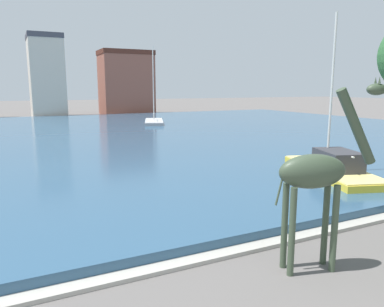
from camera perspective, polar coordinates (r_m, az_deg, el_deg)
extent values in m
cube|color=#2D5170|center=(35.76, -16.72, 2.44)|extent=(80.60, 52.67, 0.41)
cube|color=#ADA89E|center=(11.20, 7.55, -14.57)|extent=(80.60, 0.50, 0.12)
cylinder|color=#3D4C38|center=(10.64, 19.91, -10.06)|extent=(0.17, 0.17, 2.32)
cylinder|color=#3D4C38|center=(10.29, 21.16, -10.84)|extent=(0.17, 0.17, 2.32)
cylinder|color=#3D4C38|center=(10.12, 14.12, -10.80)|extent=(0.17, 0.17, 2.32)
cylinder|color=#3D4C38|center=(9.76, 15.21, -11.67)|extent=(0.17, 0.17, 2.32)
ellipsoid|color=#3D4C38|center=(9.77, 18.14, -2.64)|extent=(1.90, 1.13, 0.88)
cylinder|color=#3D4C38|center=(10.19, 24.03, 3.80)|extent=(1.23, 0.57, 1.98)
ellipsoid|color=#3D4C38|center=(10.43, 26.67, 8.86)|extent=(0.61, 0.43, 0.29)
cone|color=#3D4C38|center=(10.49, 26.53, 10.14)|extent=(0.06, 0.06, 0.17)
cone|color=#3D4C38|center=(10.37, 27.02, 10.11)|extent=(0.06, 0.06, 0.17)
cylinder|color=#3D4C38|center=(9.48, 13.48, -5.08)|extent=(0.25, 0.12, 0.94)
cube|color=#939399|center=(45.81, -5.89, 4.62)|extent=(4.44, 7.39, 0.73)
ellipsoid|color=#939399|center=(49.16, -5.91, 4.99)|extent=(2.67, 2.99, 0.69)
cube|color=#B1B1B5|center=(45.77, -5.90, 5.11)|extent=(4.35, 7.24, 0.06)
cylinder|color=silver|center=(46.13, -6.00, 10.67)|extent=(0.12, 0.12, 8.94)
cylinder|color=silver|center=(45.00, -5.91, 6.13)|extent=(0.92, 2.36, 0.08)
cube|color=gold|center=(19.97, 20.73, -3.15)|extent=(4.27, 7.17, 0.72)
ellipsoid|color=gold|center=(22.80, 16.91, -1.34)|extent=(2.65, 2.90, 0.68)
cube|color=#DFCD77|center=(19.89, 20.80, -2.06)|extent=(4.18, 7.02, 0.06)
cube|color=#333338|center=(19.36, 21.61, -0.94)|extent=(2.23, 2.75, 0.93)
cylinder|color=silver|center=(19.94, 20.79, 8.92)|extent=(0.12, 0.12, 7.61)
cylinder|color=silver|center=(19.15, 21.93, 0.07)|extent=(0.83, 2.29, 0.08)
cube|color=beige|center=(65.50, -21.55, 10.69)|extent=(5.17, 6.89, 12.30)
cube|color=#42424C|center=(65.97, -21.93, 16.38)|extent=(5.27, 7.02, 0.80)
cube|color=#8E5142|center=(68.45, -10.11, 10.39)|extent=(8.98, 5.94, 10.43)
cube|color=#51281E|center=(68.72, -10.26, 15.07)|extent=(9.16, 6.06, 0.80)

